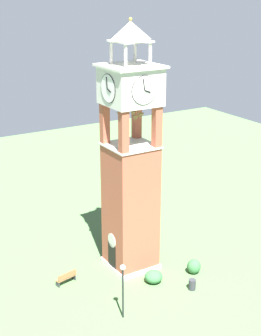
# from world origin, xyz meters

# --- Properties ---
(ground) EXTENTS (80.00, 80.00, 0.00)m
(ground) POSITION_xyz_m (0.00, 0.00, 0.00)
(ground) COLOR #476B3D
(clock_tower) EXTENTS (3.84, 3.84, 18.52)m
(clock_tower) POSITION_xyz_m (-0.00, -0.00, 7.68)
(clock_tower) COLOR #9E4C38
(clock_tower) RESTS_ON ground
(park_bench) EXTENTS (0.75, 1.66, 0.95)m
(park_bench) POSITION_xyz_m (-0.16, -5.36, 0.48)
(park_bench) COLOR brown
(park_bench) RESTS_ON ground
(lamp_post) EXTENTS (0.36, 0.36, 3.91)m
(lamp_post) POSITION_xyz_m (5.45, -3.87, 2.71)
(lamp_post) COLOR black
(lamp_post) RESTS_ON ground
(trash_bin) EXTENTS (0.52, 0.52, 0.80)m
(trash_bin) POSITION_xyz_m (5.21, 1.99, 0.40)
(trash_bin) COLOR #2D2D33
(trash_bin) RESTS_ON ground
(shrub_near_entry) EXTENTS (1.18, 1.18, 0.91)m
(shrub_near_entry) POSITION_xyz_m (-3.32, 2.43, 0.46)
(shrub_near_entry) COLOR #336638
(shrub_near_entry) RESTS_ON ground
(shrub_left_of_tower) EXTENTS (1.29, 1.29, 0.91)m
(shrub_left_of_tower) POSITION_xyz_m (2.99, 0.16, 0.46)
(shrub_left_of_tower) COLOR #336638
(shrub_left_of_tower) RESTS_ON ground
(shrub_behind_bench) EXTENTS (1.02, 1.02, 1.09)m
(shrub_behind_bench) POSITION_xyz_m (3.51, 3.46, 0.55)
(shrub_behind_bench) COLOR #336638
(shrub_behind_bench) RESTS_ON ground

